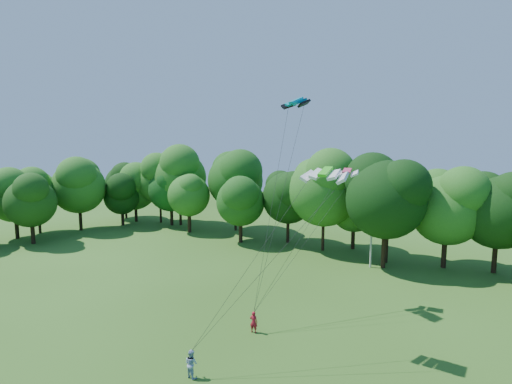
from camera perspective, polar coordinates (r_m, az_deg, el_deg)
The scene contains 9 objects.
utility_pole at distance 46.05m, azimuth 16.18°, elevation -5.15°, with size 1.59×0.73×8.44m.
kite_flyer_left at distance 30.97m, azimuth -0.34°, elevation -18.07°, with size 0.59×0.39×1.63m, color #A81526.
kite_flyer_right at distance 26.29m, azimuth -9.23°, elevation -23.04°, with size 0.84×0.66×1.73m, color #97ACD2.
kite_teal at distance 34.30m, azimuth 5.75°, elevation 12.88°, with size 2.93×2.15×0.60m.
kite_green at distance 26.12m, azimuth 9.88°, elevation 2.88°, with size 3.00×1.46×0.62m.
kite_pink at distance 34.95m, azimuth 12.87°, elevation 3.00°, with size 2.10×1.30×0.41m.
tree_back_west at distance 67.20m, azimuth -12.09°, elevation 1.61°, with size 8.24×8.24×11.99m.
tree_back_center at distance 45.64m, azimuth 18.09°, elevation 0.14°, with size 9.51×9.51×13.83m.
tree_flank_west at distance 61.92m, azimuth -29.57°, elevation -0.51°, with size 7.27×7.27×10.58m.
Camera 1 is at (15.34, -10.02, 14.18)m, focal length 28.00 mm.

